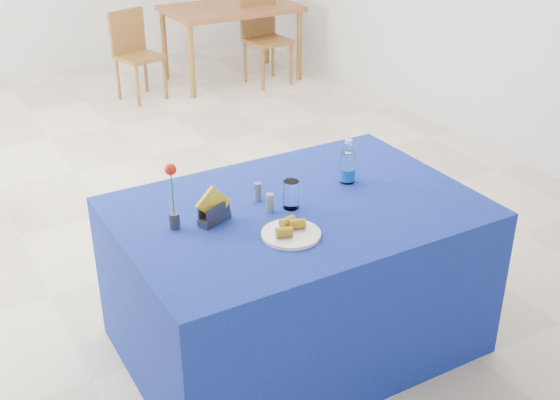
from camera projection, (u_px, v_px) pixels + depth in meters
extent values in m
plane|color=beige|center=(183.00, 196.00, 4.92)|extent=(7.00, 7.00, 0.00)
cylinder|color=white|center=(291.00, 234.00, 2.90)|extent=(0.25, 0.25, 0.01)
cylinder|color=white|center=(291.00, 195.00, 3.09)|extent=(0.07, 0.07, 0.13)
cylinder|color=slate|center=(270.00, 203.00, 3.07)|extent=(0.03, 0.03, 0.08)
cylinder|color=slate|center=(258.00, 192.00, 3.17)|extent=(0.03, 0.03, 0.08)
cube|color=navy|center=(297.00, 277.00, 3.31)|extent=(1.60, 1.10, 0.76)
cylinder|color=white|center=(347.00, 167.00, 3.33)|extent=(0.07, 0.07, 0.15)
cylinder|color=blue|center=(347.00, 174.00, 3.35)|extent=(0.08, 0.08, 0.06)
cylinder|color=white|center=(348.00, 148.00, 3.28)|extent=(0.03, 0.03, 0.05)
cylinder|color=silver|center=(349.00, 141.00, 3.27)|extent=(0.04, 0.04, 0.01)
cube|color=#393A3E|center=(214.00, 218.00, 3.00)|extent=(0.16, 0.11, 0.03)
cube|color=#333338|center=(218.00, 214.00, 2.97)|extent=(0.13, 0.06, 0.09)
cube|color=#3C3C42|center=(210.00, 211.00, 3.00)|extent=(0.13, 0.06, 0.09)
cube|color=yellow|center=(214.00, 203.00, 2.97)|extent=(0.16, 0.02, 0.16)
cylinder|color=#28282D|center=(175.00, 221.00, 2.94)|extent=(0.05, 0.05, 0.07)
cylinder|color=#1A681D|center=(173.00, 196.00, 2.89)|extent=(0.01, 0.01, 0.22)
sphere|color=red|center=(171.00, 169.00, 2.83)|extent=(0.05, 0.05, 0.05)
cube|color=#97582C|center=(231.00, 9.00, 7.03)|extent=(1.31, 0.84, 0.05)
cylinder|color=olive|center=(192.00, 62.00, 6.67)|extent=(0.06, 0.06, 0.71)
cylinder|color=brown|center=(299.00, 46.00, 7.20)|extent=(0.06, 0.06, 0.71)
cylinder|color=brown|center=(164.00, 45.00, 7.21)|extent=(0.06, 0.06, 0.71)
cylinder|color=brown|center=(266.00, 32.00, 7.74)|extent=(0.06, 0.06, 0.71)
cylinder|color=brown|center=(138.00, 86.00, 6.50)|extent=(0.03, 0.03, 0.40)
cylinder|color=brown|center=(165.00, 79.00, 6.70)|extent=(0.03, 0.03, 0.40)
cylinder|color=brown|center=(118.00, 79.00, 6.70)|extent=(0.03, 0.03, 0.40)
cylinder|color=brown|center=(146.00, 72.00, 6.90)|extent=(0.03, 0.03, 0.40)
cube|color=brown|center=(140.00, 57.00, 6.60)|extent=(0.46, 0.46, 0.04)
cube|color=brown|center=(127.00, 31.00, 6.61)|extent=(0.37, 0.13, 0.41)
cylinder|color=brown|center=(263.00, 70.00, 6.93)|extent=(0.03, 0.03, 0.42)
cylinder|color=brown|center=(291.00, 64.00, 7.10)|extent=(0.03, 0.03, 0.42)
cylinder|color=brown|center=(245.00, 62.00, 7.18)|extent=(0.03, 0.03, 0.42)
cylinder|color=brown|center=(273.00, 57.00, 7.35)|extent=(0.03, 0.03, 0.42)
cube|color=brown|center=(268.00, 41.00, 7.04)|extent=(0.42, 0.42, 0.04)
cube|color=brown|center=(258.00, 15.00, 7.07)|extent=(0.40, 0.07, 0.43)
cylinder|color=gold|center=(284.00, 232.00, 2.85)|extent=(0.08, 0.06, 0.04)
cylinder|color=beige|center=(292.00, 231.00, 2.86)|extent=(0.01, 0.03, 0.03)
cylinder|color=gold|center=(297.00, 224.00, 2.91)|extent=(0.08, 0.06, 0.04)
cylinder|color=beige|center=(305.00, 223.00, 2.92)|extent=(0.01, 0.03, 0.03)
cylinder|color=gold|center=(288.00, 222.00, 2.93)|extent=(0.08, 0.06, 0.04)
cylinder|color=beige|center=(293.00, 219.00, 2.95)|extent=(0.01, 0.03, 0.03)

